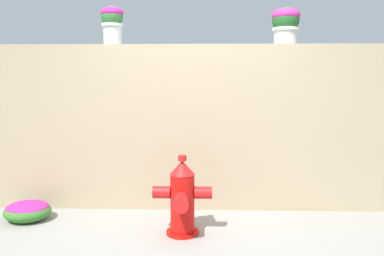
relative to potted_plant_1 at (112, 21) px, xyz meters
The scene contains 6 objects.
ground_plane 2.63m from the potted_plant_1, 54.16° to the right, with size 24.00×24.00×0.00m, color gray.
stone_wall 1.50m from the potted_plant_1, ahead, with size 6.68×0.34×1.85m, color tan.
potted_plant_1 is the anchor object (origin of this frame).
potted_plant_2 1.93m from the potted_plant_1, ahead, with size 0.31×0.31×0.42m.
fire_hydrant 2.12m from the potted_plant_1, 46.29° to the right, with size 0.56×0.45×0.76m.
flower_bush_left 2.23m from the potted_plant_1, 147.43° to the right, with size 0.48×0.44×0.20m.
Camera 1 is at (0.09, -3.11, 1.47)m, focal length 36.20 mm.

